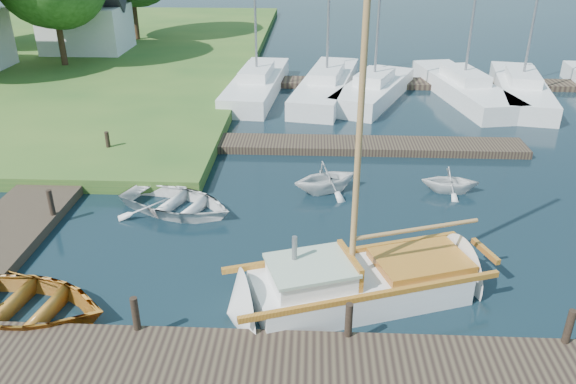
{
  "coord_description": "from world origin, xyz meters",
  "views": [
    {
      "loc": [
        0.67,
        -14.37,
        8.2
      ],
      "look_at": [
        0.0,
        0.0,
        1.2
      ],
      "focal_mm": 35.0,
      "sensor_mm": 36.0,
      "label": 1
    }
  ],
  "objects_px": {
    "mooring_post_4": "(51,202)",
    "marina_boat_4": "(521,88)",
    "mooring_post_3": "(569,326)",
    "marina_boat_0": "(257,83)",
    "mooring_post_1": "(135,314)",
    "tender_d": "(451,178)",
    "marina_boat_2": "(374,88)",
    "tender_a": "(177,200)",
    "tender_b": "(326,175)",
    "house_c": "(85,17)",
    "mooring_post_5": "(108,142)",
    "sailboat": "(365,285)",
    "marina_boat_1": "(326,84)",
    "mooring_post_2": "(349,320)",
    "marina_boat_3": "(463,86)",
    "dinghy": "(18,300)"
  },
  "relations": [
    {
      "from": "mooring_post_5",
      "to": "marina_boat_0",
      "type": "relative_size",
      "value": 0.07
    },
    {
      "from": "tender_b",
      "to": "marina_boat_0",
      "type": "relative_size",
      "value": 0.19
    },
    {
      "from": "mooring_post_1",
      "to": "mooring_post_5",
      "type": "distance_m",
      "value": 10.77
    },
    {
      "from": "tender_a",
      "to": "dinghy",
      "type": "bearing_deg",
      "value": 177.29
    },
    {
      "from": "mooring_post_4",
      "to": "house_c",
      "type": "xyz_separation_m",
      "value": [
        -7.0,
        22.0,
        1.88
      ]
    },
    {
      "from": "mooring_post_4",
      "to": "mooring_post_2",
      "type": "bearing_deg",
      "value": -30.47
    },
    {
      "from": "marina_boat_3",
      "to": "house_c",
      "type": "relative_size",
      "value": 2.47
    },
    {
      "from": "dinghy",
      "to": "marina_boat_0",
      "type": "relative_size",
      "value": 0.36
    },
    {
      "from": "house_c",
      "to": "mooring_post_2",
      "type": "bearing_deg",
      "value": -60.14
    },
    {
      "from": "mooring_post_1",
      "to": "house_c",
      "type": "height_order",
      "value": "house_c"
    },
    {
      "from": "house_c",
      "to": "marina_boat_0",
      "type": "bearing_deg",
      "value": -33.64
    },
    {
      "from": "mooring_post_2",
      "to": "sailboat",
      "type": "relative_size",
      "value": 0.08
    },
    {
      "from": "mooring_post_2",
      "to": "marina_boat_4",
      "type": "distance_m",
      "value": 21.11
    },
    {
      "from": "tender_b",
      "to": "house_c",
      "type": "height_order",
      "value": "house_c"
    },
    {
      "from": "mooring_post_3",
      "to": "dinghy",
      "type": "bearing_deg",
      "value": 176.66
    },
    {
      "from": "marina_boat_2",
      "to": "marina_boat_3",
      "type": "distance_m",
      "value": 4.63
    },
    {
      "from": "mooring_post_5",
      "to": "sailboat",
      "type": "height_order",
      "value": "sailboat"
    },
    {
      "from": "marina_boat_1",
      "to": "marina_boat_3",
      "type": "bearing_deg",
      "value": -81.31
    },
    {
      "from": "mooring_post_4",
      "to": "mooring_post_5",
      "type": "relative_size",
      "value": 1.0
    },
    {
      "from": "mooring_post_5",
      "to": "sailboat",
      "type": "bearing_deg",
      "value": -42.51
    },
    {
      "from": "marina_boat_3",
      "to": "marina_boat_4",
      "type": "relative_size",
      "value": 1.17
    },
    {
      "from": "tender_b",
      "to": "house_c",
      "type": "distance_m",
      "value": 24.72
    },
    {
      "from": "mooring_post_5",
      "to": "marina_boat_0",
      "type": "height_order",
      "value": "marina_boat_0"
    },
    {
      "from": "mooring_post_2",
      "to": "marina_boat_0",
      "type": "height_order",
      "value": "marina_boat_0"
    },
    {
      "from": "mooring_post_3",
      "to": "marina_boat_1",
      "type": "distance_m",
      "value": 19.74
    },
    {
      "from": "mooring_post_5",
      "to": "tender_d",
      "type": "bearing_deg",
      "value": -10.46
    },
    {
      "from": "dinghy",
      "to": "tender_b",
      "type": "relative_size",
      "value": 1.85
    },
    {
      "from": "mooring_post_3",
      "to": "marina_boat_4",
      "type": "height_order",
      "value": "marina_boat_4"
    },
    {
      "from": "marina_boat_2",
      "to": "house_c",
      "type": "xyz_separation_m",
      "value": [
        -17.69,
        8.61,
        2.0
      ]
    },
    {
      "from": "dinghy",
      "to": "marina_boat_2",
      "type": "xyz_separation_m",
      "value": [
        9.63,
        17.69,
        0.15
      ]
    },
    {
      "from": "mooring_post_1",
      "to": "mooring_post_4",
      "type": "distance_m",
      "value": 6.4
    },
    {
      "from": "mooring_post_1",
      "to": "tender_d",
      "type": "relative_size",
      "value": 0.43
    },
    {
      "from": "marina_boat_1",
      "to": "dinghy",
      "type": "bearing_deg",
      "value": 168.77
    },
    {
      "from": "marina_boat_3",
      "to": "dinghy",
      "type": "bearing_deg",
      "value": 131.42
    },
    {
      "from": "marina_boat_1",
      "to": "marina_boat_2",
      "type": "bearing_deg",
      "value": -98.22
    },
    {
      "from": "tender_a",
      "to": "marina_boat_3",
      "type": "relative_size",
      "value": 0.29
    },
    {
      "from": "tender_b",
      "to": "marina_boat_4",
      "type": "height_order",
      "value": "marina_boat_4"
    },
    {
      "from": "tender_d",
      "to": "marina_boat_2",
      "type": "relative_size",
      "value": 0.16
    },
    {
      "from": "mooring_post_1",
      "to": "tender_a",
      "type": "xyz_separation_m",
      "value": [
        -0.5,
        5.95,
        -0.31
      ]
    },
    {
      "from": "mooring_post_3",
      "to": "marina_boat_0",
      "type": "distance_m",
      "value": 20.91
    },
    {
      "from": "tender_b",
      "to": "marina_boat_1",
      "type": "xyz_separation_m",
      "value": [
        0.18,
        11.61,
        -0.03
      ]
    },
    {
      "from": "mooring_post_4",
      "to": "marina_boat_4",
      "type": "relative_size",
      "value": 0.07
    },
    {
      "from": "mooring_post_1",
      "to": "marina_boat_1",
      "type": "xyz_separation_m",
      "value": [
        4.33,
        19.18,
        -0.13
      ]
    },
    {
      "from": "tender_b",
      "to": "marina_boat_1",
      "type": "height_order",
      "value": "marina_boat_1"
    },
    {
      "from": "mooring_post_4",
      "to": "marina_boat_2",
      "type": "xyz_separation_m",
      "value": [
        10.69,
        13.39,
        -0.12
      ]
    },
    {
      "from": "mooring_post_3",
      "to": "mooring_post_5",
      "type": "xyz_separation_m",
      "value": [
        -13.0,
        10.0,
        0.0
      ]
    },
    {
      "from": "sailboat",
      "to": "marina_boat_2",
      "type": "bearing_deg",
      "value": 65.44
    },
    {
      "from": "mooring_post_4",
      "to": "tender_b",
      "type": "relative_size",
      "value": 0.35
    },
    {
      "from": "tender_b",
      "to": "marina_boat_2",
      "type": "height_order",
      "value": "marina_boat_2"
    },
    {
      "from": "sailboat",
      "to": "dinghy",
      "type": "bearing_deg",
      "value": 168.98
    }
  ]
}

